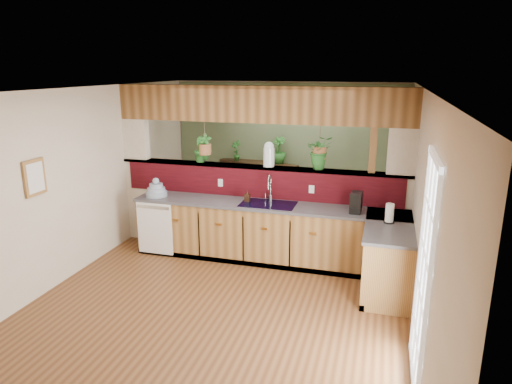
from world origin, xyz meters
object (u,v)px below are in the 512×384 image
(coffee_maker, at_px, (356,203))
(shelving_console, at_px, (258,188))
(soap_dispenser, at_px, (247,196))
(dish_stack, at_px, (156,190))
(paper_towel, at_px, (389,214))
(glass_jar, at_px, (269,154))
(faucet, at_px, (270,187))

(coffee_maker, relative_size, shelving_console, 0.17)
(soap_dispenser, height_order, shelving_console, soap_dispenser)
(dish_stack, bearing_deg, shelving_console, 66.48)
(shelving_console, bearing_deg, paper_towel, -26.67)
(glass_jar, relative_size, shelving_console, 0.23)
(paper_towel, height_order, glass_jar, glass_jar)
(faucet, xyz_separation_m, soap_dispenser, (-0.32, -0.12, -0.13))
(faucet, distance_m, paper_towel, 1.83)
(glass_jar, bearing_deg, shelving_console, 110.26)
(soap_dispenser, relative_size, glass_jar, 0.47)
(glass_jar, bearing_deg, soap_dispenser, -126.51)
(glass_jar, bearing_deg, paper_towel, -22.70)
(soap_dispenser, distance_m, glass_jar, 0.72)
(faucet, relative_size, shelving_console, 0.26)
(paper_towel, distance_m, shelving_console, 3.70)
(faucet, height_order, shelving_console, faucet)
(dish_stack, bearing_deg, paper_towel, -5.36)
(soap_dispenser, relative_size, paper_towel, 0.64)
(paper_towel, bearing_deg, shelving_console, 133.44)
(dish_stack, xyz_separation_m, glass_jar, (1.71, 0.43, 0.59))
(coffee_maker, xyz_separation_m, glass_jar, (-1.37, 0.43, 0.55))
(dish_stack, xyz_separation_m, shelving_console, (1.01, 2.33, -0.49))
(coffee_maker, xyz_separation_m, shelving_console, (-2.07, 2.33, -0.53))
(dish_stack, distance_m, glass_jar, 1.86)
(faucet, relative_size, glass_jar, 1.09)
(dish_stack, distance_m, paper_towel, 3.55)
(shelving_console, bearing_deg, soap_dispenser, -58.60)
(shelving_console, bearing_deg, coffee_maker, -28.44)
(faucet, relative_size, coffee_maker, 1.46)
(shelving_console, bearing_deg, glass_jar, -49.85)
(soap_dispenser, distance_m, shelving_console, 2.33)
(paper_towel, relative_size, glass_jar, 0.73)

